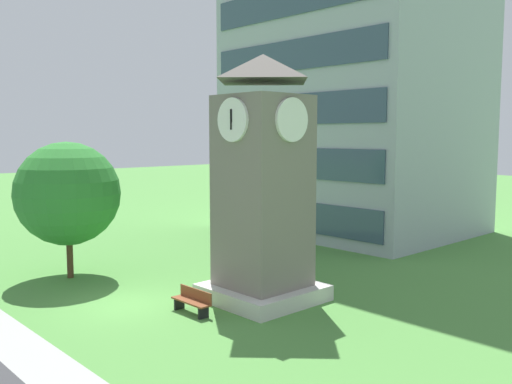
# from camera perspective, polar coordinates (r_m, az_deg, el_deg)

# --- Properties ---
(ground_plane) EXTENTS (160.00, 160.00, 0.00)m
(ground_plane) POSITION_cam_1_polar(r_m,az_deg,el_deg) (21.74, -13.27, -11.45)
(ground_plane) COLOR #4C893D
(kerb_strip) EXTENTS (120.00, 1.60, 0.01)m
(kerb_strip) POSITION_cam_1_polar(r_m,az_deg,el_deg) (20.04, -24.78, -13.34)
(kerb_strip) COLOR #9E9E99
(kerb_strip) RESTS_ON ground
(office_building) EXTENTS (14.47, 12.19, 28.80)m
(office_building) POSITION_cam_1_polar(r_m,az_deg,el_deg) (38.73, 10.33, 17.68)
(office_building) COLOR #9EA8B2
(office_building) RESTS_ON ground
(clock_tower) EXTENTS (3.93, 3.93, 9.48)m
(clock_tower) POSITION_cam_1_polar(r_m,az_deg,el_deg) (21.08, 0.72, -0.15)
(clock_tower) COLOR slate
(clock_tower) RESTS_ON ground
(park_bench) EXTENTS (1.81, 0.51, 0.88)m
(park_bench) POSITION_cam_1_polar(r_m,az_deg,el_deg) (20.33, -6.64, -11.20)
(park_bench) COLOR brown
(park_bench) RESTS_ON ground
(tree_by_building) EXTENTS (4.64, 4.64, 6.16)m
(tree_by_building) POSITION_cam_1_polar(r_m,az_deg,el_deg) (25.89, -19.03, -0.16)
(tree_by_building) COLOR #513823
(tree_by_building) RESTS_ON ground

